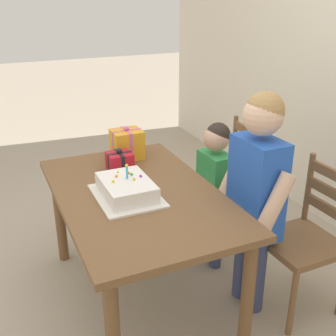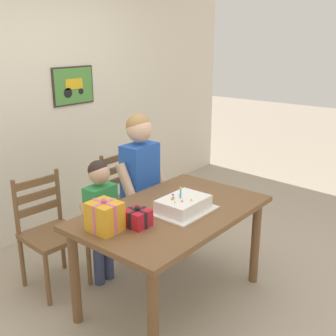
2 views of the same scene
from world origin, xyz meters
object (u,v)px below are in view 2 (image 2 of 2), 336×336
(gift_box_beside_cake, at_px, (137,218))
(child_older, at_px, (140,174))
(gift_box_red_large, at_px, (105,217))
(chair_left, at_px, (50,232))
(child_younger, at_px, (101,210))
(chair_right, at_px, (129,200))
(birthday_cake, at_px, (183,205))
(dining_table, at_px, (172,223))

(gift_box_beside_cake, bearing_deg, child_older, 41.80)
(gift_box_red_large, height_order, child_older, child_older)
(chair_left, relative_size, child_younger, 0.88)
(child_older, bearing_deg, chair_right, 64.22)
(gift_box_beside_cake, distance_m, child_younger, 0.65)
(chair_left, bearing_deg, child_younger, -45.13)
(birthday_cake, xyz_separation_m, child_younger, (-0.19, 0.68, -0.17))
(dining_table, relative_size, chair_left, 1.55)
(birthday_cake, height_order, chair_right, birthday_cake)
(chair_left, bearing_deg, gift_box_beside_cake, -84.13)
(chair_right, bearing_deg, child_older, -115.78)
(gift_box_beside_cake, xyz_separation_m, child_younger, (0.20, 0.59, -0.18))
(birthday_cake, bearing_deg, chair_left, 116.19)
(gift_box_beside_cake, relative_size, chair_right, 0.17)
(gift_box_beside_cake, height_order, child_younger, child_younger)
(child_older, bearing_deg, child_younger, 179.92)
(birthday_cake, xyz_separation_m, gift_box_red_large, (-0.57, 0.20, 0.05))
(child_older, height_order, child_younger, child_older)
(birthday_cake, bearing_deg, dining_table, 112.91)
(birthday_cake, distance_m, chair_left, 1.13)
(dining_table, bearing_deg, birthday_cake, -67.09)
(child_older, xyz_separation_m, child_younger, (-0.46, 0.00, -0.18))
(child_older, bearing_deg, gift_box_beside_cake, -138.20)
(dining_table, relative_size, child_younger, 1.35)
(chair_right, height_order, child_older, child_older)
(dining_table, bearing_deg, chair_left, 116.46)
(chair_right, bearing_deg, gift_box_beside_cake, -132.24)
(dining_table, relative_size, gift_box_red_large, 6.17)
(chair_left, height_order, child_younger, child_younger)
(child_older, distance_m, child_younger, 0.50)
(gift_box_beside_cake, relative_size, chair_left, 0.17)
(dining_table, height_order, birthday_cake, birthday_cake)
(child_older, bearing_deg, chair_left, 158.72)
(chair_right, xyz_separation_m, child_older, (-0.14, -0.29, 0.35))
(dining_table, distance_m, gift_box_beside_cake, 0.39)
(chair_left, height_order, child_older, child_older)
(birthday_cake, relative_size, gift_box_red_large, 1.91)
(gift_box_red_large, relative_size, chair_right, 0.25)
(dining_table, distance_m, gift_box_red_large, 0.59)
(birthday_cake, xyz_separation_m, child_older, (0.27, 0.68, 0.02))
(gift_box_red_large, xyz_separation_m, chair_right, (0.99, 0.77, -0.39))
(dining_table, distance_m, child_younger, 0.62)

